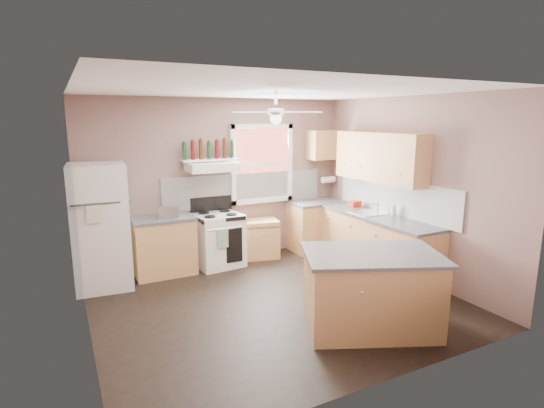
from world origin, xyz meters
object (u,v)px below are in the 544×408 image
toaster (169,212)px  island (371,292)px  stove (218,240)px  cart (258,239)px  refrigerator (101,227)px

toaster → island: toaster is taller
stove → island: same height
cart → island: island is taller
toaster → cart: size_ratio=0.42×
stove → cart: bearing=0.5°
refrigerator → island: bearing=-41.7°
cart → island: size_ratio=0.47×
stove → toaster: bearing=-179.5°
toaster → stove: 0.97m
toaster → island: size_ratio=0.20×
refrigerator → toaster: 0.98m
toaster → island: (1.61, -2.72, -0.56)m
refrigerator → stove: 1.82m
stove → cart: size_ratio=1.30×
refrigerator → toaster: (0.97, 0.02, 0.11)m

